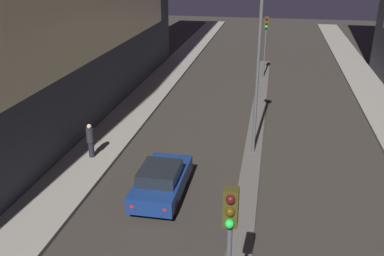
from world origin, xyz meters
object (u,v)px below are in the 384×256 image
(traffic_light_near, at_px, (229,241))
(street_lamp, at_px, (259,41))
(car_left_lane, at_px, (162,181))
(pedestrian_on_left_sidewalk, at_px, (90,140))
(traffic_light_mid, at_px, (266,34))

(traffic_light_near, xyz_separation_m, street_lamp, (0.00, 12.18, 2.10))
(car_left_lane, distance_m, pedestrian_on_left_sidewalk, 5.09)
(pedestrian_on_left_sidewalk, bearing_deg, car_left_lane, -32.61)
(street_lamp, relative_size, pedestrian_on_left_sidewalk, 4.71)
(traffic_light_near, relative_size, car_left_lane, 1.17)
(pedestrian_on_left_sidewalk, bearing_deg, traffic_light_mid, 64.57)
(car_left_lane, relative_size, pedestrian_on_left_sidewalk, 2.39)
(traffic_light_mid, relative_size, pedestrian_on_left_sidewalk, 2.80)
(street_lamp, bearing_deg, traffic_light_near, -90.00)
(traffic_light_near, height_order, car_left_lane, traffic_light_near)
(traffic_light_near, height_order, pedestrian_on_left_sidewalk, traffic_light_near)
(traffic_light_near, distance_m, traffic_light_mid, 26.43)
(traffic_light_near, distance_m, street_lamp, 12.36)
(car_left_lane, xyz_separation_m, pedestrian_on_left_sidewalk, (-4.28, 2.74, 0.31))
(traffic_light_mid, xyz_separation_m, street_lamp, (0.00, -14.25, 2.10))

